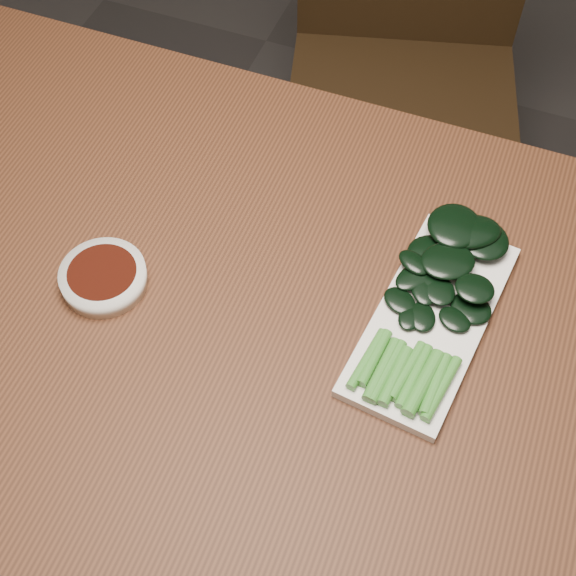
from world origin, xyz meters
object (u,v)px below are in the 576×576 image
Objects in this scene: chair_far at (405,63)px; serving_plate at (431,319)px; sauce_bowl at (103,277)px; table at (266,339)px; gai_lan at (441,282)px.

chair_far is 0.83m from serving_plate.
sauce_bowl is 0.41m from serving_plate.
table is 12.81× the size of sauce_bowl.
gai_lan is (0.22, -0.71, 0.29)m from chair_far.
table is 0.23m from sauce_bowl.
gai_lan is at bearing -88.34° from chair_far.
table is 0.84m from chair_far.
sauce_bowl is at bearing -117.48° from chair_far.
gai_lan reaches higher than sauce_bowl.
table is 0.22m from serving_plate.
gai_lan is (-0.00, 0.04, 0.02)m from serving_plate.
sauce_bowl is at bearing -161.19° from gai_lan.
table is 4.53× the size of serving_plate.
sauce_bowl is (-0.18, -0.85, 0.27)m from chair_far.
sauce_bowl is 0.35× the size of serving_plate.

